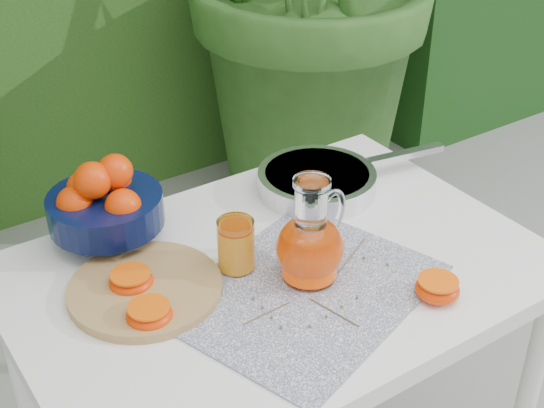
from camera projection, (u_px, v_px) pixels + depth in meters
white_table at (278, 300)px, 1.49m from camera, size 1.00×0.70×0.75m
placemat at (305, 291)px, 1.38m from camera, size 0.56×0.49×0.00m
cutting_board at (145, 289)px, 1.37m from camera, size 0.29×0.29×0.02m
fruit_bowl at (104, 203)px, 1.49m from camera, size 0.29×0.29×0.18m
juice_pitcher at (311, 244)px, 1.38m from camera, size 0.19×0.16×0.21m
juice_tumbler at (236, 246)px, 1.41m from camera, size 0.07×0.07×0.10m
saute_pan at (318, 180)px, 1.68m from camera, size 0.48×0.30×0.05m
orange_halves at (240, 295)px, 1.34m from camera, size 0.57×0.43×0.04m
thyme_sprigs at (321, 290)px, 1.38m from camera, size 0.34×0.24×0.01m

